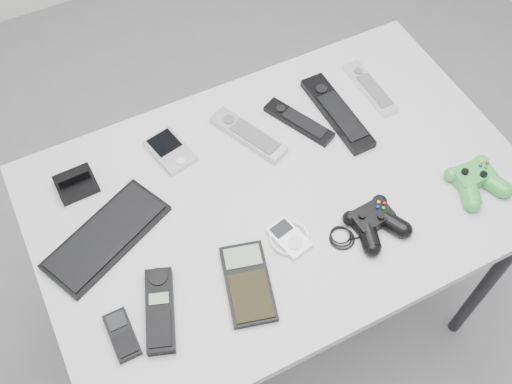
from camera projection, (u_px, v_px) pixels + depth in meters
name	position (u px, v px, depth m)	size (l,w,h in m)	color
floor	(263.00, 288.00, 2.07)	(3.50, 3.50, 0.00)	slate
desk	(280.00, 206.00, 1.44)	(1.13, 0.73, 0.76)	#A8A8AB
pda_keyboard	(107.00, 236.00, 1.31)	(0.29, 0.12, 0.02)	black
dock_bracket	(75.00, 181.00, 1.37)	(0.09, 0.08, 0.05)	black
pda	(170.00, 151.00, 1.44)	(0.08, 0.12, 0.02)	#ACABB3
remote_silver_a	(248.00, 134.00, 1.46)	(0.05, 0.21, 0.02)	#ACABB3
remote_black_a	(299.00, 121.00, 1.48)	(0.04, 0.19, 0.02)	black
remote_black_b	(337.00, 112.00, 1.50)	(0.06, 0.26, 0.02)	black
remote_silver_b	(370.00, 88.00, 1.55)	(0.04, 0.19, 0.02)	silver
mobile_phone	(122.00, 335.00, 1.19)	(0.05, 0.11, 0.02)	black
cordless_handset	(160.00, 310.00, 1.21)	(0.06, 0.18, 0.03)	black
calculator	(248.00, 283.00, 1.25)	(0.09, 0.18, 0.02)	black
mp3_player	(289.00, 238.00, 1.31)	(0.09, 0.09, 0.02)	white
controller_black	(375.00, 221.00, 1.32)	(0.21, 0.13, 0.04)	black
controller_green	(476.00, 179.00, 1.38)	(0.13, 0.14, 0.04)	#227D27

